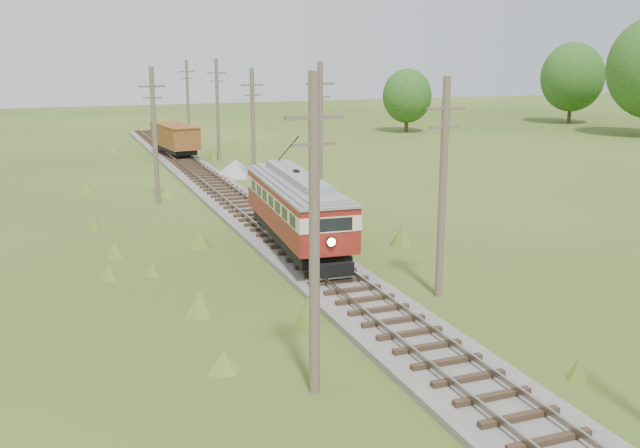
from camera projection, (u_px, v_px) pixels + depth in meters
name	position (u px, v px, depth m)	size (l,w,h in m)	color
railbed_main	(251.00, 214.00, 41.76)	(3.60, 96.00, 0.57)	#605B54
streetcar	(297.00, 204.00, 33.73)	(3.52, 11.44, 5.18)	black
gondola	(175.00, 137.00, 64.78)	(3.39, 7.87, 2.53)	black
gravel_pile	(238.00, 169.00, 55.64)	(3.56, 3.77, 1.29)	gray
utility_pole_r_2	(443.00, 187.00, 27.37)	(1.60, 0.30, 8.60)	brown
utility_pole_r_3	(320.00, 143.00, 39.10)	(1.60, 0.30, 9.00)	brown
utility_pole_r_4	(253.00, 126.00, 50.91)	(1.60, 0.30, 8.40)	brown
utility_pole_r_5	(218.00, 109.00, 62.80)	(1.60, 0.30, 8.90)	brown
utility_pole_r_6	(188.00, 101.00, 74.57)	(1.60, 0.30, 8.70)	brown
utility_pole_l_a	(314.00, 235.00, 19.28)	(1.60, 0.30, 9.00)	brown
utility_pole_l_b	(155.00, 135.00, 44.66)	(1.60, 0.30, 8.60)	brown
tree_right_5	(572.00, 77.00, 96.04)	(8.40, 8.40, 10.82)	#38281C
tree_mid_b	(407.00, 96.00, 85.68)	(5.88, 5.88, 7.57)	#38281C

